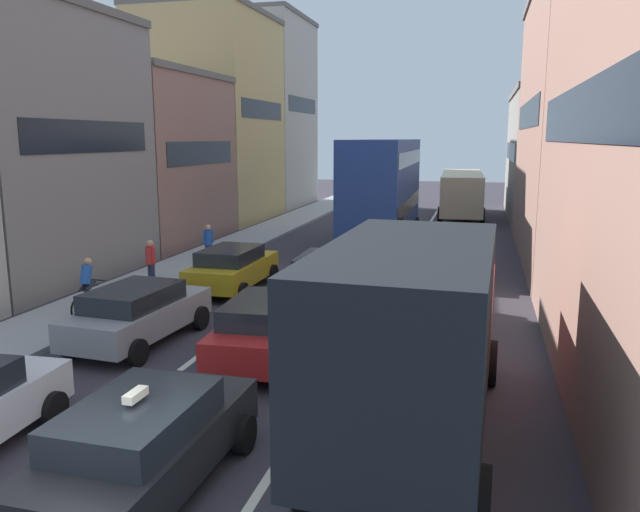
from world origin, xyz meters
TOP-DOWN VIEW (x-y plane):
  - sidewalk_left at (-6.70, 20.00)m, footprint 2.60×64.00m
  - lane_stripe_left at (-1.70, 20.00)m, footprint 0.16×60.00m
  - lane_stripe_right at (1.70, 20.00)m, footprint 0.16×60.00m
  - building_row_left at (-12.00, 24.61)m, footprint 7.20×43.90m
  - building_row_right at (9.90, 20.83)m, footprint 7.20×43.90m
  - removalist_box_truck at (3.69, 4.05)m, footprint 2.91×7.78m
  - taxi_centre_lane_front at (0.11, 1.46)m, footprint 2.11×4.32m
  - sedan_centre_lane_second at (-0.03, 7.22)m, footprint 2.27×4.40m
  - wagon_left_lane_second at (-3.60, 7.53)m, footprint 2.29×4.41m
  - hatchback_centre_lane_third at (-0.04, 12.92)m, footprint 2.14×4.34m
  - sedan_left_lane_third at (-3.43, 13.33)m, footprint 2.09×4.32m
  - sedan_right_lane_behind_truck at (3.53, 10.80)m, footprint 2.09×4.32m
  - wagon_right_lane_far at (3.56, 17.33)m, footprint 2.27×4.40m
  - bus_mid_queue_primary at (0.19, 23.12)m, footprint 2.93×10.54m
  - bus_far_queue_secondary at (3.42, 35.76)m, footprint 3.08×10.58m
  - cyclist_on_sidewalk at (-6.30, 9.37)m, footprint 0.50×1.73m
  - pedestrian_near_kerb at (-6.37, 13.06)m, footprint 0.47×0.34m
  - pedestrian_mid_sidewalk at (-6.08, 17.18)m, footprint 0.34×0.50m

SIDE VIEW (x-z plane):
  - lane_stripe_left at x=-1.70m, z-range 0.00..0.01m
  - lane_stripe_right at x=1.70m, z-range 0.00..0.01m
  - sidewalk_left at x=-6.70m, z-range 0.00..0.14m
  - sedan_centre_lane_second at x=-0.03m, z-range 0.05..1.54m
  - wagon_left_lane_second at x=-3.60m, z-range 0.05..1.54m
  - hatchback_centre_lane_third at x=-0.04m, z-range 0.05..1.54m
  - sedan_left_lane_third at x=-3.43m, z-range 0.05..1.54m
  - sedan_right_lane_behind_truck at x=3.53m, z-range 0.05..1.54m
  - wagon_right_lane_far at x=3.56m, z-range 0.05..1.54m
  - taxi_centre_lane_front at x=0.11m, z-range -0.03..1.63m
  - cyclist_on_sidewalk at x=-6.30m, z-range -0.01..1.71m
  - pedestrian_near_kerb at x=-6.37m, z-range 0.12..1.78m
  - pedestrian_mid_sidewalk at x=-6.08m, z-range 0.12..1.78m
  - bus_far_queue_secondary at x=3.42m, z-range 0.31..3.21m
  - removalist_box_truck at x=3.69m, z-range 0.18..3.76m
  - bus_mid_queue_primary at x=0.19m, z-range 0.30..5.36m
  - building_row_right at x=9.90m, z-range -0.60..10.77m
  - building_row_left at x=-12.00m, z-range -1.46..12.53m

